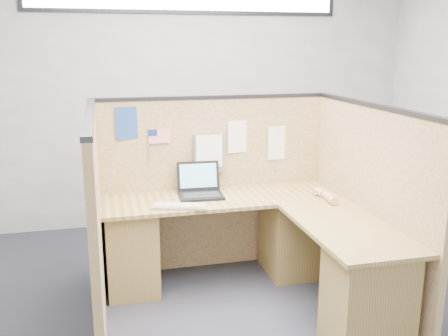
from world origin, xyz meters
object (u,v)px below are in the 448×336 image
object	(u,v)px
l_desk	(257,251)
laptop	(199,187)
mouse	(319,193)
keyboard	(179,206)

from	to	relation	value
l_desk	laptop	xyz separation A→B (m)	(-0.35, 0.50, 0.40)
laptop	mouse	xyz separation A→B (m)	(0.96, -0.26, -0.04)
keyboard	laptop	bearing A→B (deg)	71.53
l_desk	laptop	distance (m)	0.73
mouse	laptop	bearing A→B (deg)	164.90
keyboard	mouse	distance (m)	1.17
keyboard	mouse	size ratio (longest dim) A/B	4.57
l_desk	laptop	bearing A→B (deg)	125.08
l_desk	keyboard	bearing A→B (deg)	161.58
laptop	mouse	bearing A→B (deg)	-12.14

